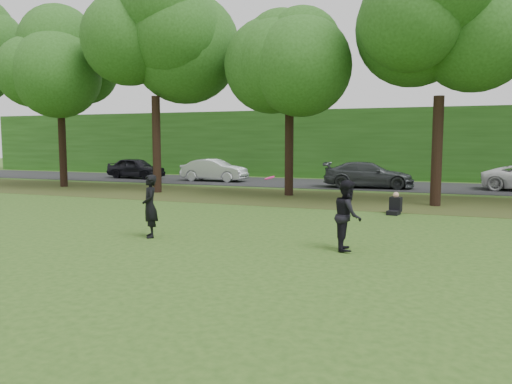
# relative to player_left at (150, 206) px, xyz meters

# --- Properties ---
(ground) EXTENTS (120.00, 120.00, 0.00)m
(ground) POSITION_rel_player_left_xyz_m (3.48, -2.04, -0.90)
(ground) COLOR #294C17
(ground) RESTS_ON ground
(leaf_litter) EXTENTS (60.00, 7.00, 0.01)m
(leaf_litter) POSITION_rel_player_left_xyz_m (3.48, 10.96, -0.90)
(leaf_litter) COLOR #473D19
(leaf_litter) RESTS_ON ground
(street) EXTENTS (70.00, 7.00, 0.02)m
(street) POSITION_rel_player_left_xyz_m (3.48, 18.96, -0.89)
(street) COLOR black
(street) RESTS_ON ground
(far_hedge) EXTENTS (70.00, 3.00, 5.00)m
(far_hedge) POSITION_rel_player_left_xyz_m (3.48, 24.96, 1.60)
(far_hedge) COLOR #214A15
(far_hedge) RESTS_ON ground
(player_left) EXTENTS (0.74, 0.79, 1.81)m
(player_left) POSITION_rel_player_left_xyz_m (0.00, 0.00, 0.00)
(player_left) COLOR black
(player_left) RESTS_ON ground
(player_right) EXTENTS (0.84, 0.99, 1.79)m
(player_right) POSITION_rel_player_left_xyz_m (5.59, 0.36, -0.01)
(player_right) COLOR black
(player_right) RESTS_ON ground
(parked_cars) EXTENTS (35.17, 4.01, 1.50)m
(parked_cars) POSITION_rel_player_left_xyz_m (2.70, 18.07, -0.16)
(parked_cars) COLOR black
(parked_cars) RESTS_ON street
(frisbee) EXTENTS (0.32, 0.32, 0.11)m
(frisbee) POSITION_rel_player_left_xyz_m (3.59, 0.11, 0.90)
(frisbee) COLOR #DF1274
(frisbee) RESTS_ON ground
(seated_person) EXTENTS (0.53, 0.79, 0.83)m
(seated_person) POSITION_rel_player_left_xyz_m (6.12, 7.18, -0.59)
(seated_person) COLOR black
(seated_person) RESTS_ON ground
(tree_line) EXTENTS (55.30, 7.90, 12.31)m
(tree_line) POSITION_rel_player_left_xyz_m (3.14, 10.90, 6.94)
(tree_line) COLOR black
(tree_line) RESTS_ON ground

